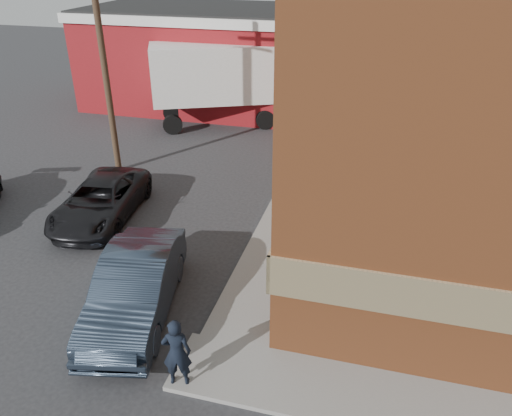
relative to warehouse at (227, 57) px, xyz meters
The scene contains 8 objects.
ground 21.07m from the warehouse, 73.30° to the right, with size 90.00×90.00×0.00m, color #28282B.
sidewalk_west 13.12m from the warehouse, 59.04° to the right, with size 1.80×18.00×0.12m, color gray.
warehouse is the anchor object (origin of this frame).
utility_pole 11.27m from the warehouse, 97.77° to the right, with size 2.00×0.26×9.00m.
man 22.39m from the warehouse, 74.94° to the right, with size 0.64×0.42×1.75m, color black.
sedan 19.95m from the warehouse, 79.12° to the right, with size 1.78×5.11×1.68m, color #283444.
suv_a 15.19m from the warehouse, 89.65° to the right, with size 2.33×5.05×1.40m, color black.
box_truck 3.96m from the warehouse, 68.24° to the right, with size 8.94×5.88×4.27m.
Camera 1 is at (3.55, -8.87, 8.82)m, focal length 35.00 mm.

